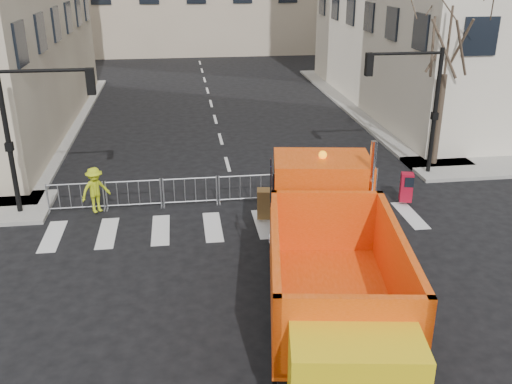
{
  "coord_description": "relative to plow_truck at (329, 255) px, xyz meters",
  "views": [
    {
      "loc": [
        -2.04,
        -12.49,
        8.63
      ],
      "look_at": [
        0.01,
        2.5,
        2.47
      ],
      "focal_mm": 40.0,
      "sensor_mm": 36.0,
      "label": 1
    }
  ],
  "objects": [
    {
      "name": "ground",
      "position": [
        -1.41,
        0.49,
        -1.94
      ],
      "size": [
        120.0,
        120.0,
        0.0
      ],
      "primitive_type": "plane",
      "color": "black",
      "rests_on": "ground"
    },
    {
      "name": "sidewalk_back",
      "position": [
        -1.41,
        8.99,
        -1.86
      ],
      "size": [
        64.0,
        5.0,
        0.15
      ],
      "primitive_type": "cube",
      "color": "gray",
      "rests_on": "ground"
    },
    {
      "name": "traffic_light_left",
      "position": [
        -9.41,
        7.99,
        0.76
      ],
      "size": [
        0.18,
        0.18,
        5.4
      ],
      "primitive_type": "cylinder",
      "color": "black",
      "rests_on": "ground"
    },
    {
      "name": "traffic_light_right",
      "position": [
        7.09,
        9.99,
        0.76
      ],
      "size": [
        0.18,
        0.18,
        5.4
      ],
      "primitive_type": "cylinder",
      "color": "black",
      "rests_on": "ground"
    },
    {
      "name": "crowd_barriers",
      "position": [
        -2.16,
        8.09,
        -1.39
      ],
      "size": [
        12.6,
        0.6,
        1.1
      ],
      "primitive_type": null,
      "color": "#9EA0A5",
      "rests_on": "ground"
    },
    {
      "name": "street_tree",
      "position": [
        7.79,
        10.99,
        1.81
      ],
      "size": [
        3.0,
        3.0,
        7.5
      ],
      "primitive_type": null,
      "color": "#382B21",
      "rests_on": "ground"
    },
    {
      "name": "plow_truck",
      "position": [
        0.0,
        0.0,
        0.0
      ],
      "size": [
        4.75,
        11.56,
        4.36
      ],
      "rotation": [
        0.0,
        0.0,
        1.42
      ],
      "color": "black",
      "rests_on": "ground"
    },
    {
      "name": "cop_a",
      "position": [
        2.35,
        7.0,
        -1.13
      ],
      "size": [
        0.68,
        0.54,
        1.62
      ],
      "primitive_type": "imported",
      "rotation": [
        0.0,
        0.0,
        3.44
      ],
      "color": "black",
      "rests_on": "ground"
    },
    {
      "name": "cop_b",
      "position": [
        1.67,
        7.38,
        -1.14
      ],
      "size": [
        0.98,
        0.92,
        1.59
      ],
      "primitive_type": "imported",
      "rotation": [
        0.0,
        0.0,
        2.59
      ],
      "color": "black",
      "rests_on": "ground"
    },
    {
      "name": "cop_c",
      "position": [
        1.79,
        6.96,
        -0.93
      ],
      "size": [
        0.96,
        1.28,
        2.02
      ],
      "primitive_type": "imported",
      "rotation": [
        0.0,
        0.0,
        4.27
      ],
      "color": "black",
      "rests_on": "ground"
    },
    {
      "name": "worker",
      "position": [
        -6.6,
        7.55,
        -0.95
      ],
      "size": [
        1.25,
        1.12,
        1.69
      ],
      "primitive_type": "imported",
      "rotation": [
        0.0,
        0.0,
        0.58
      ],
      "color": "#B0C116",
      "rests_on": "sidewalk_back"
    },
    {
      "name": "newspaper_box",
      "position": [
        4.87,
        6.99,
        -1.24
      ],
      "size": [
        0.54,
        0.51,
        1.1
      ],
      "primitive_type": "cube",
      "rotation": [
        0.0,
        0.0,
        -0.27
      ],
      "color": "#A30C22",
      "rests_on": "sidewalk_back"
    }
  ]
}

